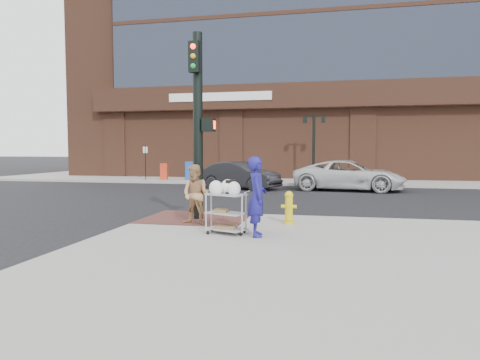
% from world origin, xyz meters
% --- Properties ---
extents(ground, '(220.00, 220.00, 0.00)m').
position_xyz_m(ground, '(0.00, 0.00, 0.00)').
color(ground, black).
rests_on(ground, ground).
extents(sidewalk_far, '(65.00, 36.00, 0.15)m').
position_xyz_m(sidewalk_far, '(12.50, 32.00, 0.07)').
color(sidewalk_far, gray).
rests_on(sidewalk_far, ground).
extents(brick_curb_ramp, '(2.80, 2.40, 0.01)m').
position_xyz_m(brick_curb_ramp, '(-0.60, 0.90, 0.16)').
color(brick_curb_ramp, '#552E27').
rests_on(brick_curb_ramp, sidewalk_near).
extents(bank_building, '(42.00, 26.00, 28.00)m').
position_xyz_m(bank_building, '(5.00, 31.00, 14.15)').
color(bank_building, brown).
rests_on(bank_building, sidewalk_far).
extents(lamp_post, '(1.32, 0.22, 4.00)m').
position_xyz_m(lamp_post, '(2.00, 16.00, 2.62)').
color(lamp_post, black).
rests_on(lamp_post, sidewalk_far).
extents(parking_sign, '(0.05, 0.05, 2.20)m').
position_xyz_m(parking_sign, '(-8.50, 15.00, 1.25)').
color(parking_sign, black).
rests_on(parking_sign, sidewalk_far).
extents(traffic_signal_pole, '(0.61, 0.51, 5.00)m').
position_xyz_m(traffic_signal_pole, '(-0.48, 0.77, 2.83)').
color(traffic_signal_pole, black).
rests_on(traffic_signal_pole, sidewalk_near).
extents(woman_blue, '(0.54, 0.71, 1.74)m').
position_xyz_m(woman_blue, '(1.47, -1.21, 1.02)').
color(woman_blue, navy).
rests_on(woman_blue, sidewalk_near).
extents(pedestrian_tan, '(0.82, 0.69, 1.51)m').
position_xyz_m(pedestrian_tan, '(-0.30, -0.04, 0.91)').
color(pedestrian_tan, '#AD7E51').
rests_on(pedestrian_tan, sidewalk_near).
extents(sedan_dark, '(4.58, 2.88, 1.42)m').
position_xyz_m(sedan_dark, '(-1.63, 11.52, 0.71)').
color(sedan_dark, black).
rests_on(sedan_dark, ground).
extents(minivan_white, '(5.75, 3.21, 1.52)m').
position_xyz_m(minivan_white, '(3.94, 11.78, 0.76)').
color(minivan_white, silver).
rests_on(minivan_white, ground).
extents(utility_cart, '(0.99, 0.78, 1.22)m').
position_xyz_m(utility_cart, '(0.74, -1.06, 0.70)').
color(utility_cart, '#9E9DA2').
rests_on(utility_cart, sidewalk_near).
extents(fire_hydrant, '(0.39, 0.28, 0.84)m').
position_xyz_m(fire_hydrant, '(1.99, 0.52, 0.58)').
color(fire_hydrant, gold).
rests_on(fire_hydrant, sidewalk_near).
extents(newsbox_red, '(0.50, 0.46, 1.04)m').
position_xyz_m(newsbox_red, '(-7.33, 15.20, 0.67)').
color(newsbox_red, red).
rests_on(newsbox_red, sidewalk_far).
extents(newsbox_blue, '(0.62, 0.59, 1.15)m').
position_xyz_m(newsbox_blue, '(-5.76, 15.47, 0.72)').
color(newsbox_blue, '#1944A3').
rests_on(newsbox_blue, sidewalk_far).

